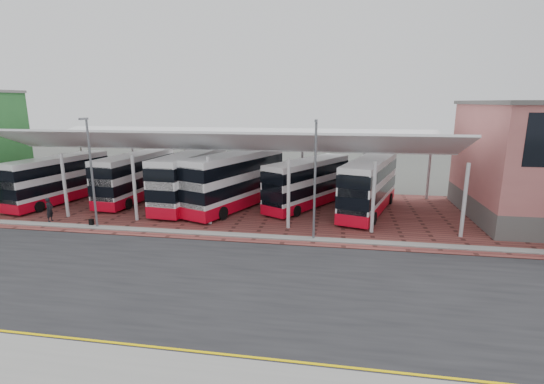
# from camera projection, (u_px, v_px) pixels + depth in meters

# --- Properties ---
(ground) EXTENTS (140.00, 140.00, 0.00)m
(ground) POSITION_uv_depth(u_px,v_px,m) (268.00, 278.00, 20.93)
(ground) COLOR #484A45
(road) EXTENTS (120.00, 14.00, 0.02)m
(road) POSITION_uv_depth(u_px,v_px,m) (265.00, 286.00, 19.96)
(road) COLOR black
(road) RESTS_ON ground
(forecourt) EXTENTS (72.00, 16.00, 0.06)m
(forecourt) POSITION_uv_depth(u_px,v_px,m) (318.00, 213.00, 33.10)
(forecourt) COLOR brown
(forecourt) RESTS_ON ground
(north_kerb) EXTENTS (120.00, 0.80, 0.14)m
(north_kerb) POSITION_uv_depth(u_px,v_px,m) (284.00, 238.00, 26.87)
(north_kerb) COLOR gray
(north_kerb) RESTS_ON ground
(yellow_line_near) EXTENTS (120.00, 0.12, 0.01)m
(yellow_line_near) POSITION_uv_depth(u_px,v_px,m) (235.00, 361.00, 14.19)
(yellow_line_near) COLOR #F5CE00
(yellow_line_near) RESTS_ON road
(yellow_line_far) EXTENTS (120.00, 0.12, 0.01)m
(yellow_line_far) POSITION_uv_depth(u_px,v_px,m) (237.00, 356.00, 14.48)
(yellow_line_far) COLOR #F5CE00
(yellow_line_far) RESTS_ON road
(canopy) EXTENTS (37.00, 11.63, 7.07)m
(canopy) POSITION_uv_depth(u_px,v_px,m) (228.00, 142.00, 33.99)
(canopy) COLOR silver
(canopy) RESTS_ON ground
(lamp_west) EXTENTS (0.16, 0.90, 8.07)m
(lamp_west) POSITION_uv_depth(u_px,v_px,m) (91.00, 170.00, 28.22)
(lamp_west) COLOR slate
(lamp_west) RESTS_ON ground
(lamp_east) EXTENTS (0.16, 0.90, 8.07)m
(lamp_east) POSITION_uv_depth(u_px,v_px,m) (315.00, 177.00, 25.67)
(lamp_east) COLOR slate
(lamp_east) RESTS_ON ground
(bus_0) EXTENTS (4.16, 10.50, 4.22)m
(bus_0) POSITION_uv_depth(u_px,v_px,m) (59.00, 180.00, 36.13)
(bus_0) COLOR white
(bus_0) RESTS_ON forecourt
(bus_1) EXTENTS (3.22, 10.68, 4.34)m
(bus_1) POSITION_uv_depth(u_px,v_px,m) (136.00, 177.00, 37.14)
(bus_1) COLOR white
(bus_1) RESTS_ON forecourt
(bus_2) EXTENTS (3.52, 11.54, 4.68)m
(bus_2) POSITION_uv_depth(u_px,v_px,m) (192.00, 179.00, 35.30)
(bus_2) COLOR white
(bus_2) RESTS_ON forecourt
(bus_3) EXTENTS (6.73, 11.77, 4.78)m
(bus_3) POSITION_uv_depth(u_px,v_px,m) (236.00, 181.00, 34.32)
(bus_3) COLOR white
(bus_3) RESTS_ON forecourt
(bus_4) EXTENTS (7.06, 9.90, 4.16)m
(bus_4) POSITION_uv_depth(u_px,v_px,m) (308.00, 184.00, 34.62)
(bus_4) COLOR white
(bus_4) RESTS_ON forecourt
(bus_5) EXTENTS (5.52, 11.10, 4.47)m
(bus_5) POSITION_uv_depth(u_px,v_px,m) (369.00, 186.00, 32.86)
(bus_5) COLOR white
(bus_5) RESTS_ON forecourt
(pedestrian) EXTENTS (0.48, 0.71, 1.88)m
(pedestrian) POSITION_uv_depth(u_px,v_px,m) (50.00, 210.00, 30.44)
(pedestrian) COLOR black
(pedestrian) RESTS_ON forecourt
(suitcase) EXTENTS (0.31, 0.22, 0.53)m
(suitcase) POSITION_uv_depth(u_px,v_px,m) (91.00, 222.00, 29.49)
(suitcase) COLOR black
(suitcase) RESTS_ON forecourt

